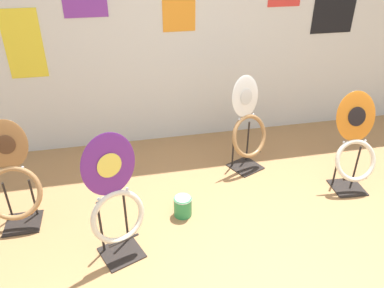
{
  "coord_description": "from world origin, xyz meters",
  "views": [
    {
      "loc": [
        -0.79,
        -1.46,
        2.08
      ],
      "look_at": [
        -0.22,
        1.17,
        0.55
      ],
      "focal_mm": 35.0,
      "sensor_mm": 36.0,
      "label": 1
    }
  ],
  "objects_px": {
    "toilet_seat_display_orange_sun": "(355,147)",
    "toilet_seat_display_purple_note": "(116,204)",
    "toilet_seat_display_woodgrain": "(13,184)",
    "toilet_seat_display_white_plain": "(248,128)",
    "paint_can": "(183,206)"
  },
  "relations": [
    {
      "from": "toilet_seat_display_white_plain",
      "to": "paint_can",
      "type": "relative_size",
      "value": 5.32
    },
    {
      "from": "toilet_seat_display_purple_note",
      "to": "paint_can",
      "type": "xyz_separation_m",
      "value": [
        0.53,
        0.33,
        -0.37
      ]
    },
    {
      "from": "toilet_seat_display_woodgrain",
      "to": "toilet_seat_display_white_plain",
      "type": "distance_m",
      "value": 2.09
    },
    {
      "from": "toilet_seat_display_orange_sun",
      "to": "toilet_seat_display_white_plain",
      "type": "relative_size",
      "value": 0.95
    },
    {
      "from": "toilet_seat_display_purple_note",
      "to": "toilet_seat_display_orange_sun",
      "type": "xyz_separation_m",
      "value": [
        2.1,
        0.41,
        -0.04
      ]
    },
    {
      "from": "toilet_seat_display_orange_sun",
      "to": "paint_can",
      "type": "bearing_deg",
      "value": -177.14
    },
    {
      "from": "toilet_seat_display_purple_note",
      "to": "toilet_seat_display_white_plain",
      "type": "relative_size",
      "value": 1.05
    },
    {
      "from": "toilet_seat_display_orange_sun",
      "to": "paint_can",
      "type": "xyz_separation_m",
      "value": [
        -1.57,
        -0.08,
        -0.33
      ]
    },
    {
      "from": "toilet_seat_display_purple_note",
      "to": "paint_can",
      "type": "bearing_deg",
      "value": 32.11
    },
    {
      "from": "toilet_seat_display_orange_sun",
      "to": "toilet_seat_display_purple_note",
      "type": "bearing_deg",
      "value": -168.95
    },
    {
      "from": "toilet_seat_display_purple_note",
      "to": "toilet_seat_display_orange_sun",
      "type": "distance_m",
      "value": 2.14
    },
    {
      "from": "toilet_seat_display_orange_sun",
      "to": "toilet_seat_display_white_plain",
      "type": "height_order",
      "value": "toilet_seat_display_white_plain"
    },
    {
      "from": "toilet_seat_display_woodgrain",
      "to": "paint_can",
      "type": "relative_size",
      "value": 4.92
    },
    {
      "from": "toilet_seat_display_woodgrain",
      "to": "toilet_seat_display_purple_note",
      "type": "bearing_deg",
      "value": -33.65
    },
    {
      "from": "toilet_seat_display_woodgrain",
      "to": "toilet_seat_display_white_plain",
      "type": "relative_size",
      "value": 0.93
    }
  ]
}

